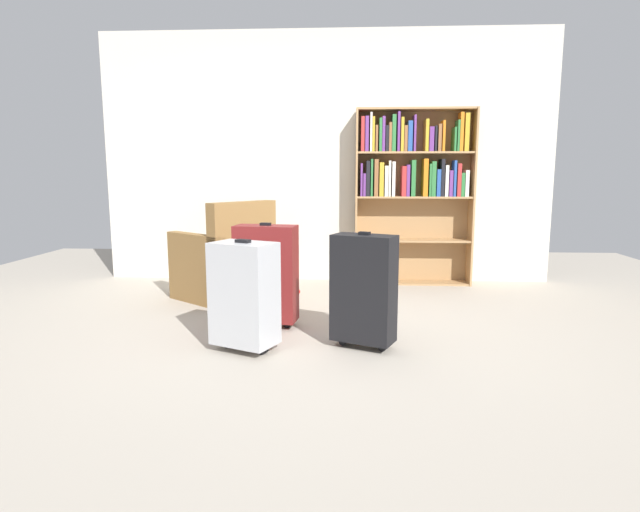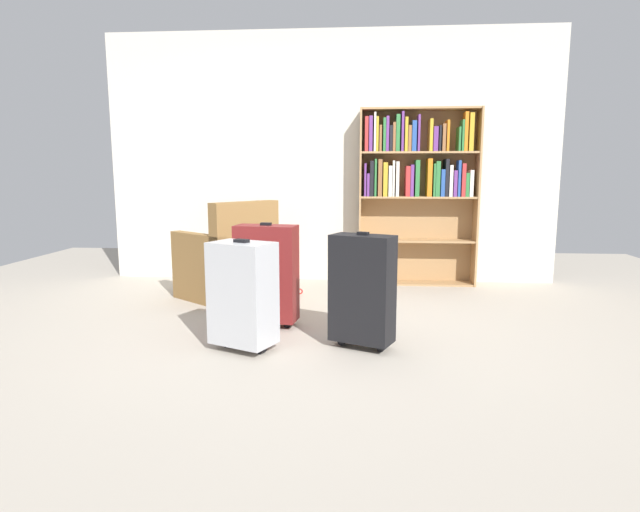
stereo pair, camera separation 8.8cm
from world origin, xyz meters
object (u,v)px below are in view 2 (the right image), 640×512
(armchair, at_px, (229,264))
(suitcase_silver, at_px, (243,293))
(suitcase_dark_red, at_px, (267,273))
(suitcase_black, at_px, (362,289))
(bookshelf, at_px, (416,179))
(mug, at_px, (295,292))

(armchair, height_order, suitcase_silver, armchair)
(suitcase_dark_red, bearing_deg, suitcase_black, -32.08)
(bookshelf, distance_m, suitcase_black, 2.27)
(suitcase_dark_red, xyz_separation_m, suitcase_silver, (-0.06, -0.55, -0.03))
(bookshelf, bearing_deg, mug, -149.25)
(suitcase_black, relative_size, suitcase_dark_red, 0.98)
(suitcase_dark_red, distance_m, suitcase_silver, 0.55)
(armchair, xyz_separation_m, suitcase_black, (1.23, -1.33, 0.08))
(bookshelf, xyz_separation_m, mug, (-1.17, -0.69, -1.04))
(bookshelf, bearing_deg, armchair, -156.75)
(suitcase_silver, bearing_deg, mug, 84.53)
(armchair, relative_size, suitcase_silver, 1.34)
(mug, xyz_separation_m, suitcase_silver, (-0.14, -1.50, 0.33))
(armchair, bearing_deg, suitcase_silver, -72.12)
(mug, bearing_deg, suitcase_dark_red, -95.18)
(mug, distance_m, suitcase_dark_red, 1.02)
(armchair, bearing_deg, bookshelf, 23.25)
(bookshelf, relative_size, mug, 14.89)
(suitcase_silver, bearing_deg, armchair, 107.88)
(bookshelf, height_order, suitcase_silver, bookshelf)
(mug, height_order, suitcase_black, suitcase_black)
(mug, distance_m, suitcase_silver, 1.54)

